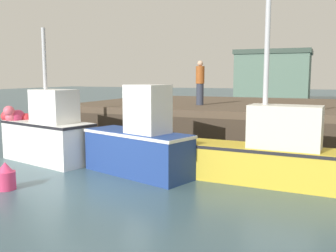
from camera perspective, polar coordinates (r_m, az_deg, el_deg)
name	(u,v)px	position (r m, az deg, el deg)	size (l,w,h in m)	color
ground	(71,191)	(9.72, -14.43, -9.53)	(120.00, 160.00, 0.10)	#38515B
pier	(241,110)	(16.16, 10.89, 2.44)	(13.08, 8.71, 1.63)	brown
fishing_boat_near_left	(47,133)	(12.86, -17.82, -0.97)	(3.55, 2.08, 4.27)	silver
fishing_boat_near_right	(139,144)	(10.60, -4.33, -2.67)	(3.53, 2.13, 2.53)	navy
fishing_boat_mid	(269,154)	(10.06, 14.93, -4.03)	(4.17, 1.35, 4.66)	gold
rowboat	(291,169)	(11.33, 18.00, -6.13)	(2.02, 1.26, 0.35)	silver
dockworker	(200,83)	(15.08, 4.85, 6.51)	(0.34, 0.34, 1.75)	#2D3342
warehouse	(273,76)	(44.49, 15.56, 7.33)	(8.07, 5.80, 5.65)	#4C6656
mooring_buoy_foreground	(6,177)	(10.14, -23.28, -7.08)	(0.47, 0.47, 0.68)	#DB3866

